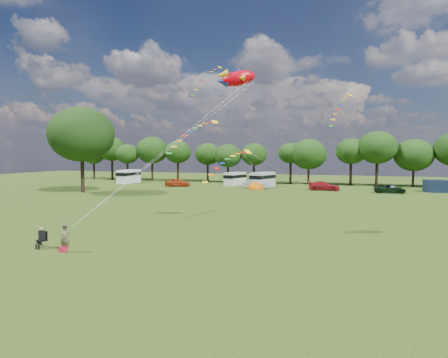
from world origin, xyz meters
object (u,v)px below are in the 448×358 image
(campervan_a, at_px, (129,176))
(fish_kite, at_px, (235,78))
(car_b, at_px, (256,185))
(campervan_c, at_px, (263,179))
(tent_greyblue, at_px, (389,192))
(tent_orange, at_px, (256,189))
(car_d, at_px, (390,189))
(camp_chair, at_px, (42,235))
(campervan_b, at_px, (235,178))
(big_tree, at_px, (82,134))
(kite_flyer, at_px, (65,239))
(car_c, at_px, (324,186))
(car_a, at_px, (178,182))

(campervan_a, xyz_separation_m, fish_kite, (34.85, -38.97, 10.31))
(car_b, xyz_separation_m, campervan_c, (0.42, 3.16, 0.72))
(campervan_c, xyz_separation_m, tent_greyblue, (20.69, -2.68, -1.44))
(car_b, xyz_separation_m, tent_orange, (0.08, -0.51, -0.72))
(tent_greyblue, bearing_deg, car_d, -87.25)
(car_b, distance_m, fish_kite, 37.13)
(car_d, height_order, camp_chair, camp_chair)
(campervan_c, distance_m, tent_greyblue, 20.91)
(car_b, relative_size, campervan_b, 0.77)
(big_tree, height_order, campervan_a, big_tree)
(campervan_c, relative_size, tent_greyblue, 1.78)
(fish_kite, bearing_deg, car_b, 77.96)
(car_b, relative_size, kite_flyer, 2.58)
(car_b, relative_size, campervan_c, 0.70)
(campervan_a, bearing_deg, fish_kite, -137.16)
(camp_chair, bearing_deg, tent_orange, 96.33)
(car_c, xyz_separation_m, campervan_a, (-39.36, 3.34, 0.74))
(campervan_b, relative_size, camp_chair, 4.08)
(campervan_a, xyz_separation_m, kite_flyer, (26.91, -48.58, -0.65))
(car_d, height_order, campervan_c, campervan_c)
(campervan_a, bearing_deg, big_tree, -167.30)
(campervan_a, relative_size, camp_chair, 4.20)
(big_tree, relative_size, car_d, 2.82)
(campervan_b, xyz_separation_m, kite_flyer, (4.37, -50.18, -0.52))
(car_a, relative_size, camp_chair, 3.48)
(campervan_a, bearing_deg, car_c, -93.82)
(campervan_a, relative_size, campervan_c, 0.94)
(car_a, relative_size, car_d, 0.99)
(kite_flyer, xyz_separation_m, camp_chair, (-2.06, 0.30, -0.02))
(car_a, bearing_deg, car_c, -100.55)
(car_b, bearing_deg, tent_greyblue, -88.29)
(big_tree, distance_m, kite_flyer, 38.53)
(car_c, relative_size, camp_chair, 3.63)
(fish_kite, bearing_deg, car_a, 99.01)
(big_tree, distance_m, campervan_c, 31.32)
(car_a, distance_m, campervan_c, 15.66)
(campervan_a, bearing_deg, car_b, -97.39)
(big_tree, distance_m, campervan_b, 28.69)
(car_a, bearing_deg, camp_chair, -178.17)
(campervan_b, relative_size, tent_greyblue, 1.62)
(fish_kite, bearing_deg, car_c, 59.76)
(tent_greyblue, relative_size, camp_chair, 2.52)
(car_a, distance_m, campervan_b, 11.09)
(camp_chair, bearing_deg, campervan_a, 127.93)
(big_tree, distance_m, car_a, 19.03)
(campervan_b, relative_size, fish_kite, 1.68)
(car_c, height_order, camp_chair, car_c)
(big_tree, bearing_deg, tent_orange, 30.19)
(kite_flyer, height_order, fish_kite, fish_kite)
(tent_orange, xyz_separation_m, tent_greyblue, (21.03, 0.99, 0.00))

